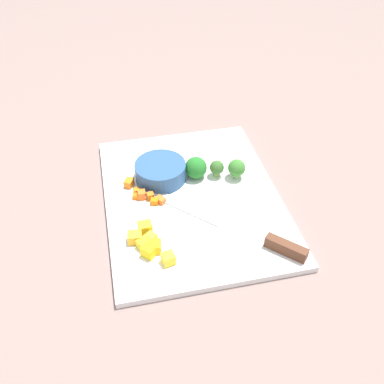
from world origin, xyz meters
TOP-DOWN VIEW (x-y plane):
  - ground_plane at (0.00, 0.00)m, footprint 4.00×4.00m
  - cutting_board at (0.00, 0.00)m, footprint 0.42×0.32m
  - prep_bowl at (-0.06, -0.05)m, footprint 0.10×0.10m
  - chef_knife at (0.12, 0.08)m, footprint 0.24×0.24m
  - carrot_dice_0 at (-0.02, -0.09)m, footprint 0.02×0.01m
  - carrot_dice_1 at (0.01, -0.06)m, footprint 0.02×0.02m
  - carrot_dice_2 at (-0.05, -0.11)m, footprint 0.02×0.02m
  - carrot_dice_3 at (-0.03, -0.10)m, footprint 0.01×0.01m
  - carrot_dice_4 at (-0.01, -0.08)m, footprint 0.01×0.01m
  - carrot_dice_5 at (0.01, -0.07)m, footprint 0.02×0.02m
  - carrot_dice_6 at (-0.02, -0.10)m, footprint 0.01×0.01m
  - carrot_dice_7 at (-0.00, -0.06)m, footprint 0.02×0.02m
  - pepper_dice_0 at (0.09, -0.12)m, footprint 0.02×0.03m
  - pepper_dice_1 at (0.07, -0.10)m, footprint 0.02×0.02m
  - pepper_dice_2 at (0.15, -0.07)m, footprint 0.02×0.02m
  - pepper_dice_3 at (0.12, -0.09)m, footprint 0.02×0.02m
  - pepper_dice_4 at (0.10, -0.09)m, footprint 0.02×0.02m
  - pepper_dice_5 at (0.11, -0.10)m, footprint 0.03×0.03m
  - pepper_dice_6 at (0.13, -0.10)m, footprint 0.03×0.03m
  - broccoli_floret_0 at (-0.05, 0.06)m, footprint 0.03×0.03m
  - broccoli_floret_1 at (-0.06, 0.02)m, footprint 0.04×0.04m
  - broccoli_floret_2 at (-0.04, 0.10)m, footprint 0.03×0.03m

SIDE VIEW (x-z plane):
  - ground_plane at x=0.00m, z-range 0.00..0.00m
  - cutting_board at x=0.00m, z-range 0.00..0.01m
  - carrot_dice_6 at x=-0.02m, z-range 0.01..0.02m
  - carrot_dice_7 at x=0.00m, z-range 0.01..0.02m
  - carrot_dice_3 at x=-0.03m, z-range 0.01..0.02m
  - carrot_dice_5 at x=0.01m, z-range 0.01..0.02m
  - carrot_dice_1 at x=0.01m, z-range 0.01..0.02m
  - pepper_dice_4 at x=0.10m, z-range 0.01..0.03m
  - carrot_dice_4 at x=-0.01m, z-range 0.01..0.03m
  - carrot_dice_2 at x=-0.05m, z-range 0.01..0.03m
  - carrot_dice_0 at x=-0.02m, z-range 0.01..0.03m
  - chef_knife at x=0.12m, z-range 0.01..0.03m
  - pepper_dice_5 at x=0.11m, z-range 0.01..0.03m
  - pepper_dice_3 at x=0.12m, z-range 0.01..0.03m
  - pepper_dice_0 at x=0.09m, z-range 0.01..0.03m
  - pepper_dice_2 at x=0.15m, z-range 0.01..0.03m
  - pepper_dice_1 at x=0.07m, z-range 0.01..0.03m
  - pepper_dice_6 at x=0.13m, z-range 0.01..0.03m
  - prep_bowl at x=-0.06m, z-range 0.01..0.05m
  - broccoli_floret_0 at x=-0.05m, z-range 0.01..0.05m
  - broccoli_floret_1 at x=-0.06m, z-range 0.01..0.06m
  - broccoli_floret_2 at x=-0.04m, z-range 0.01..0.06m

